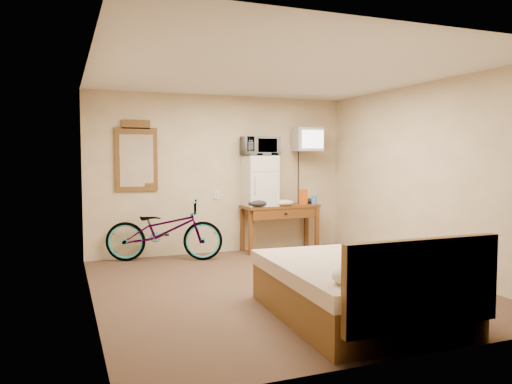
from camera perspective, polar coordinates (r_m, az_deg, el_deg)
room at (r=5.83m, az=2.69°, el=1.30°), size 4.60×4.64×2.50m
desk at (r=8.08m, az=2.85°, el=-2.43°), size 1.29×0.57×0.75m
mini_fridge at (r=7.95m, az=0.45°, el=1.29°), size 0.49×0.48×0.80m
microwave at (r=7.95m, az=0.45°, el=5.27°), size 0.56×0.38×0.31m
snack_bag at (r=8.21m, az=5.43°, el=-0.55°), size 0.14×0.10×0.25m
blue_cup at (r=8.24m, az=6.66°, el=-0.89°), size 0.09×0.09×0.15m
cloth_cream at (r=7.95m, az=3.20°, el=-1.23°), size 0.32×0.25×0.10m
cloth_dark_a at (r=7.76m, az=0.16°, el=-1.31°), size 0.30×0.23×0.11m
cloth_dark_b at (r=8.40m, az=6.23°, el=-1.01°), size 0.19×0.16×0.09m
crt_television at (r=8.26m, az=5.89°, el=5.97°), size 0.47×0.58×0.38m
wall_mirror at (r=7.66m, az=-13.51°, el=3.94°), size 0.62×0.04×1.06m
bicycle at (r=7.48m, az=-10.43°, el=-4.33°), size 1.81×1.09×0.90m
bed at (r=4.87m, az=11.74°, el=-10.70°), size 1.55×2.00×0.90m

